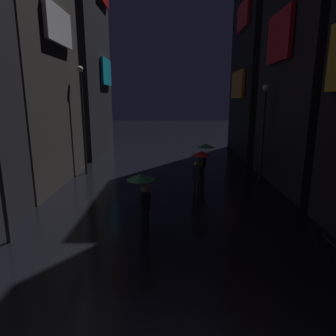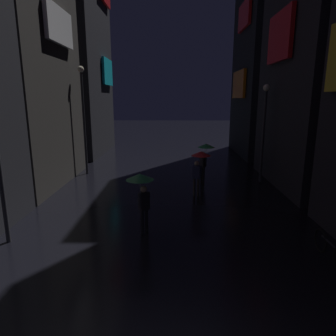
# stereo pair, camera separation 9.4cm
# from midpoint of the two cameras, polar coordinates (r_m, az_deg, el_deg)

# --- Properties ---
(building_left_far) EXTENTS (4.25, 8.05, 18.13)m
(building_left_far) POSITION_cam_midpoint_polar(r_m,az_deg,el_deg) (26.43, -17.66, 22.59)
(building_left_far) COLOR black
(building_left_far) RESTS_ON ground
(building_right_far) EXTENTS (4.25, 7.47, 23.18)m
(building_right_far) POSITION_cam_midpoint_polar(r_m,az_deg,el_deg) (26.60, 18.80, 28.04)
(building_right_far) COLOR black
(building_right_far) RESTS_ON ground
(pedestrian_foreground_right_green) EXTENTS (0.90, 0.90, 2.12)m
(pedestrian_foreground_right_green) POSITION_cam_midpoint_polar(r_m,az_deg,el_deg) (9.72, -5.24, -3.61)
(pedestrian_foreground_right_green) COLOR black
(pedestrian_foreground_right_green) RESTS_ON ground
(pedestrian_near_crossing_green) EXTENTS (0.90, 0.90, 2.12)m
(pedestrian_near_crossing_green) POSITION_cam_midpoint_polar(r_m,az_deg,el_deg) (16.14, 6.83, 3.07)
(pedestrian_near_crossing_green) COLOR black
(pedestrian_near_crossing_green) RESTS_ON ground
(pedestrian_midstreet_left_red) EXTENTS (0.90, 0.90, 2.12)m
(pedestrian_midstreet_left_red) POSITION_cam_midpoint_polar(r_m,az_deg,el_deg) (13.74, 5.83, 1.33)
(pedestrian_midstreet_left_red) COLOR #38332D
(pedestrian_midstreet_left_red) RESTS_ON ground
(bicycle_parked_at_storefront) EXTENTS (0.12, 1.82, 0.96)m
(bicycle_parked_at_storefront) POSITION_cam_midpoint_polar(r_m,az_deg,el_deg) (9.72, 28.38, -13.32)
(bicycle_parked_at_storefront) COLOR black
(bicycle_parked_at_storefront) RESTS_ON ground
(streetlamp_right_far) EXTENTS (0.36, 0.36, 5.17)m
(streetlamp_right_far) POSITION_cam_midpoint_polar(r_m,az_deg,el_deg) (16.69, 17.58, 8.41)
(streetlamp_right_far) COLOR #2D2D33
(streetlamp_right_far) RESTS_ON ground
(streetlamp_left_far) EXTENTS (0.36, 0.36, 6.24)m
(streetlamp_left_far) POSITION_cam_midpoint_polar(r_m,az_deg,el_deg) (18.30, -16.13, 10.67)
(streetlamp_left_far) COLOR #2D2D33
(streetlamp_left_far) RESTS_ON ground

